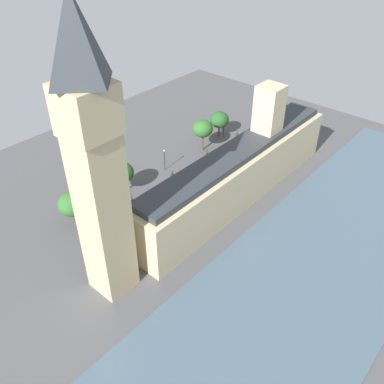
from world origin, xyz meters
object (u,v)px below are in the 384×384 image
object	(u,v)px
pedestrian_kerbside	(150,228)
clock_tower	(95,161)
car_silver_far_end	(230,158)
plane_tree_opposite_hall	(122,173)
plane_tree_trailing	(219,120)
car_blue_by_river_gate	(167,197)
double_decker_bus_corner	(201,171)
street_lamp_slot_11	(224,123)
car_dark_green_near_tower	(140,218)
plane_tree_midblock	(73,204)
plane_tree_under_trees	(203,129)
car_yellow_cab_leading	(251,144)
parliament_building	(240,170)
street_lamp_slot_10	(164,156)

from	to	relation	value
pedestrian_kerbside	clock_tower	bearing A→B (deg)	-120.60
car_silver_far_end	plane_tree_opposite_hall	bearing A→B (deg)	-110.81
plane_tree_trailing	car_blue_by_river_gate	bearing A→B (deg)	107.32
double_decker_bus_corner	street_lamp_slot_11	world-z (taller)	street_lamp_slot_11
car_dark_green_near_tower	plane_tree_midblock	size ratio (longest dim) A/B	0.50
car_silver_far_end	pedestrian_kerbside	world-z (taller)	car_silver_far_end
clock_tower	plane_tree_trailing	world-z (taller)	clock_tower
clock_tower	car_blue_by_river_gate	distance (m)	43.12
car_silver_far_end	plane_tree_midblock	size ratio (longest dim) A/B	0.48
plane_tree_under_trees	street_lamp_slot_11	size ratio (longest dim) A/B	1.60
plane_tree_opposite_hall	plane_tree_midblock	distance (m)	16.94
car_blue_by_river_gate	car_yellow_cab_leading	bearing A→B (deg)	87.95
car_dark_green_near_tower	plane_tree_midblock	xyz separation A→B (m)	(11.21, 11.29, 5.38)
plane_tree_midblock	plane_tree_opposite_hall	bearing A→B (deg)	-85.84
parliament_building	plane_tree_under_trees	distance (m)	26.23
car_silver_far_end	plane_tree_opposite_hall	world-z (taller)	plane_tree_opposite_hall
car_dark_green_near_tower	plane_tree_opposite_hall	distance (m)	14.74
parliament_building	street_lamp_slot_10	size ratio (longest dim) A/B	10.27
clock_tower	car_dark_green_near_tower	world-z (taller)	clock_tower
parliament_building	street_lamp_slot_11	distance (m)	35.01
parliament_building	double_decker_bus_corner	size ratio (longest dim) A/B	6.76
parliament_building	car_dark_green_near_tower	bearing A→B (deg)	64.03
pedestrian_kerbside	plane_tree_under_trees	world-z (taller)	plane_tree_under_trees
car_blue_by_river_gate	car_dark_green_near_tower	xyz separation A→B (m)	(-0.70, 10.83, 0.00)
pedestrian_kerbside	plane_tree_midblock	distance (m)	19.86
street_lamp_slot_10	car_blue_by_river_gate	bearing A→B (deg)	136.00
car_yellow_cab_leading	street_lamp_slot_11	distance (m)	12.35
car_silver_far_end	double_decker_bus_corner	bearing A→B (deg)	-91.31
clock_tower	double_decker_bus_corner	bearing A→B (deg)	-74.98
plane_tree_midblock	street_lamp_slot_10	distance (m)	32.73
car_dark_green_near_tower	street_lamp_slot_10	xyz separation A→B (m)	(11.66, -21.41, 3.90)
car_silver_far_end	car_blue_by_river_gate	bearing A→B (deg)	-91.65
car_yellow_cab_leading	plane_tree_opposite_hall	size ratio (longest dim) A/B	0.49
plane_tree_opposite_hall	plane_tree_under_trees	size ratio (longest dim) A/B	0.89
car_blue_by_river_gate	plane_tree_trailing	xyz separation A→B (m)	(11.92, -38.22, 5.18)
car_yellow_cab_leading	pedestrian_kerbside	distance (m)	51.16
plane_tree_trailing	street_lamp_slot_10	xyz separation A→B (m)	(-0.96, 27.64, -1.28)
clock_tower	car_silver_far_end	distance (m)	64.86
parliament_building	street_lamp_slot_11	size ratio (longest dim) A/B	10.86
street_lamp_slot_11	plane_tree_midblock	bearing A→B (deg)	90.55
car_yellow_cab_leading	car_dark_green_near_tower	xyz separation A→B (m)	(-0.02, 49.96, -0.00)
car_silver_far_end	double_decker_bus_corner	xyz separation A→B (m)	(0.32, 13.78, 1.75)
car_silver_far_end	pedestrian_kerbside	xyz separation A→B (m)	(-4.73, 39.53, -0.13)
car_silver_far_end	plane_tree_opposite_hall	size ratio (longest dim) A/B	0.48
car_dark_green_near_tower	plane_tree_under_trees	distance (m)	39.98
car_yellow_cab_leading	double_decker_bus_corner	bearing A→B (deg)	-87.16
double_decker_bus_corner	street_lamp_slot_10	distance (m)	12.13
car_silver_far_end	car_blue_by_river_gate	world-z (taller)	same
pedestrian_kerbside	plane_tree_under_trees	size ratio (longest dim) A/B	0.16
car_dark_green_near_tower	plane_tree_trailing	xyz separation A→B (m)	(12.62, -49.05, 5.18)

